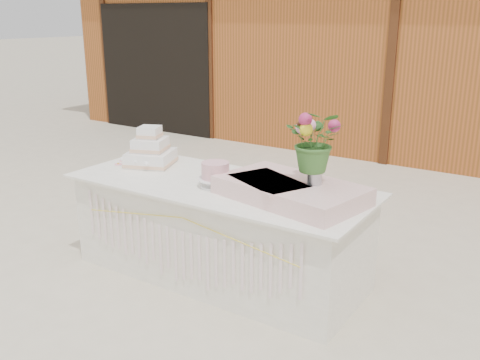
# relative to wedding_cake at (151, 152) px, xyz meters

# --- Properties ---
(ground) EXTENTS (80.00, 80.00, 0.00)m
(ground) POSITION_rel_wedding_cake_xyz_m (0.80, -0.12, -0.88)
(ground) COLOR beige
(ground) RESTS_ON ground
(barn) EXTENTS (12.60, 4.60, 3.30)m
(barn) POSITION_rel_wedding_cake_xyz_m (0.79, 5.88, 0.79)
(barn) COLOR #A55022
(barn) RESTS_ON ground
(cake_table) EXTENTS (2.40, 1.00, 0.77)m
(cake_table) POSITION_rel_wedding_cake_xyz_m (0.80, -0.12, -0.50)
(cake_table) COLOR white
(cake_table) RESTS_ON ground
(wedding_cake) EXTENTS (0.48, 0.48, 0.34)m
(wedding_cake) POSITION_rel_wedding_cake_xyz_m (0.00, 0.00, 0.00)
(wedding_cake) COLOR white
(wedding_cake) RESTS_ON cake_table
(pink_cake_stand) EXTENTS (0.27, 0.27, 0.19)m
(pink_cake_stand) POSITION_rel_wedding_cake_xyz_m (0.82, -0.19, -0.01)
(pink_cake_stand) COLOR white
(pink_cake_stand) RESTS_ON cake_table
(satin_runner) EXTENTS (1.11, 0.78, 0.13)m
(satin_runner) POSITION_rel_wedding_cake_xyz_m (1.43, -0.14, -0.05)
(satin_runner) COLOR #FFCDCD
(satin_runner) RESTS_ON cake_table
(flower_vase) EXTENTS (0.10, 0.10, 0.14)m
(flower_vase) POSITION_rel_wedding_cake_xyz_m (1.59, -0.09, 0.08)
(flower_vase) COLOR #B6B6BB
(flower_vase) RESTS_ON satin_runner
(bouquet) EXTENTS (0.46, 0.42, 0.43)m
(bouquet) POSITION_rel_wedding_cake_xyz_m (1.59, -0.09, 0.37)
(bouquet) COLOR #386A2A
(bouquet) RESTS_ON flower_vase
(loose_flowers) EXTENTS (0.24, 0.34, 0.02)m
(loose_flowers) POSITION_rel_wedding_cake_xyz_m (-0.23, -0.08, -0.11)
(loose_flowers) COLOR pink
(loose_flowers) RESTS_ON cake_table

